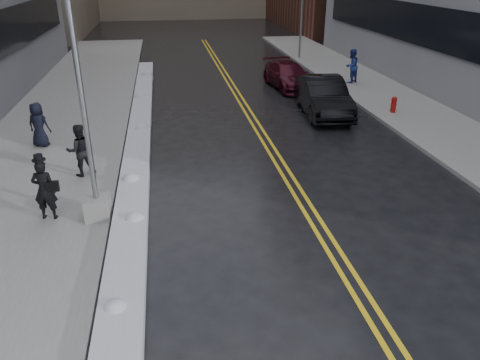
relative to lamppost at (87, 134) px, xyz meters
name	(u,v)px	position (x,y,z in m)	size (l,w,h in m)	color
ground	(231,252)	(3.30, -2.00, -2.53)	(160.00, 160.00, 0.00)	black
sidewalk_west	(60,130)	(-2.45, 8.00, -2.46)	(5.50, 50.00, 0.15)	gray
sidewalk_east	(413,113)	(13.30, 8.00, -2.46)	(4.00, 50.00, 0.15)	gray
lane_line_left	(251,122)	(5.65, 8.00, -2.53)	(0.12, 50.00, 0.01)	gold
lane_line_right	(258,122)	(5.95, 8.00, -2.53)	(0.12, 50.00, 0.01)	gold
snow_ridge	(139,140)	(0.85, 6.00, -2.36)	(0.90, 30.00, 0.34)	silver
lamppost	(87,134)	(0.00, 0.00, 0.00)	(0.65, 0.65, 7.62)	gray
fire_hydrant	(394,104)	(12.30, 8.00, -1.98)	(0.26, 0.26, 0.73)	maroon
traffic_signal	(302,10)	(11.80, 22.00, 0.87)	(0.16, 0.20, 6.00)	gray
pedestrian_fedora	(44,190)	(-1.31, 0.20, -1.55)	(0.61, 0.40, 1.67)	black
pedestrian_b	(80,150)	(-0.81, 2.99, -1.53)	(0.83, 0.64, 1.70)	black
pedestrian_c	(39,125)	(-2.71, 5.98, -1.55)	(0.81, 0.53, 1.66)	black
pedestrian_east	(351,66)	(12.54, 13.95, -1.44)	(0.92, 0.72, 1.89)	navy
car_black	(323,96)	(9.14, 8.72, -1.69)	(1.79, 5.12, 1.69)	black
car_maroon	(289,76)	(8.87, 13.94, -1.85)	(1.92, 4.71, 1.37)	#390915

